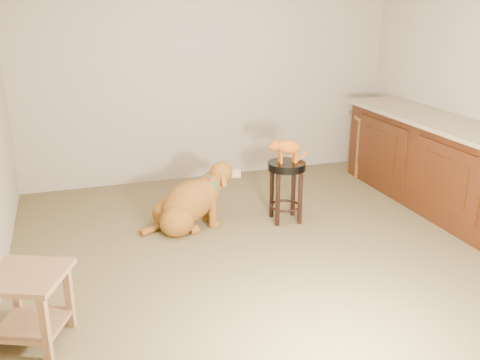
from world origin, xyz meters
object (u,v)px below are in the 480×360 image
object	(u,v)px
padded_stool	(286,180)
golden_retriever	(189,204)
side_table	(28,297)
tabby_kitten	(286,148)
wood_stool	(368,143)

from	to	relation	value
padded_stool	golden_retriever	world-z (taller)	golden_retriever
side_table	golden_retriever	xyz separation A→B (m)	(1.36, 1.44, -0.08)
padded_stool	side_table	distance (m)	2.66
side_table	tabby_kitten	xyz separation A→B (m)	(2.29, 1.33, 0.42)
wood_stool	tabby_kitten	xyz separation A→B (m)	(-1.56, -1.06, 0.35)
wood_stool	side_table	world-z (taller)	wood_stool
golden_retriever	side_table	bearing A→B (deg)	-140.32
wood_stool	tabby_kitten	bearing A→B (deg)	-145.79
wood_stool	golden_retriever	world-z (taller)	wood_stool
side_table	golden_retriever	world-z (taller)	golden_retriever
padded_stool	golden_retriever	distance (m)	0.96
side_table	tabby_kitten	world-z (taller)	tabby_kitten
padded_stool	tabby_kitten	size ratio (longest dim) A/B	1.38
padded_stool	golden_retriever	bearing A→B (deg)	173.08
tabby_kitten	wood_stool	bearing A→B (deg)	40.78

